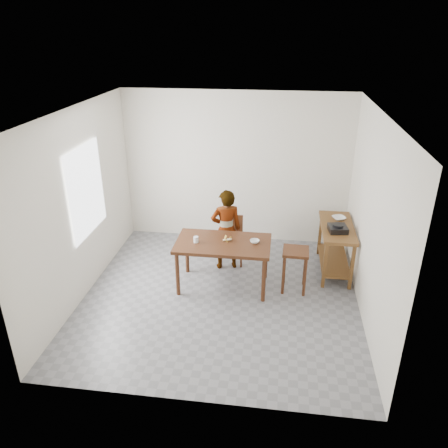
# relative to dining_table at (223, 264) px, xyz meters

# --- Properties ---
(floor) EXTENTS (4.00, 4.00, 0.04)m
(floor) POSITION_rel_dining_table_xyz_m (0.00, -0.30, -0.40)
(floor) COLOR slate
(floor) RESTS_ON ground
(ceiling) EXTENTS (4.00, 4.00, 0.04)m
(ceiling) POSITION_rel_dining_table_xyz_m (0.00, -0.30, 2.35)
(ceiling) COLOR white
(ceiling) RESTS_ON wall_back
(wall_back) EXTENTS (4.00, 0.04, 2.70)m
(wall_back) POSITION_rel_dining_table_xyz_m (0.00, 1.72, 0.98)
(wall_back) COLOR silver
(wall_back) RESTS_ON ground
(wall_front) EXTENTS (4.00, 0.04, 2.70)m
(wall_front) POSITION_rel_dining_table_xyz_m (0.00, -2.32, 0.98)
(wall_front) COLOR silver
(wall_front) RESTS_ON ground
(wall_left) EXTENTS (0.04, 4.00, 2.70)m
(wall_left) POSITION_rel_dining_table_xyz_m (-2.02, -0.30, 0.98)
(wall_left) COLOR silver
(wall_left) RESTS_ON ground
(wall_right) EXTENTS (0.04, 4.00, 2.70)m
(wall_right) POSITION_rel_dining_table_xyz_m (2.02, -0.30, 0.98)
(wall_right) COLOR silver
(wall_right) RESTS_ON ground
(window_pane) EXTENTS (0.02, 1.10, 1.30)m
(window_pane) POSITION_rel_dining_table_xyz_m (-1.97, -0.10, 1.12)
(window_pane) COLOR white
(window_pane) RESTS_ON wall_left
(dining_table) EXTENTS (1.40, 0.80, 0.75)m
(dining_table) POSITION_rel_dining_table_xyz_m (0.00, 0.00, 0.00)
(dining_table) COLOR #442311
(dining_table) RESTS_ON floor
(prep_counter) EXTENTS (0.50, 1.20, 0.80)m
(prep_counter) POSITION_rel_dining_table_xyz_m (1.72, 0.70, 0.03)
(prep_counter) COLOR brown
(prep_counter) RESTS_ON floor
(child) EXTENTS (0.57, 0.46, 1.36)m
(child) POSITION_rel_dining_table_xyz_m (-0.03, 0.58, 0.30)
(child) COLOR white
(child) RESTS_ON floor
(dining_chair) EXTENTS (0.42, 0.42, 0.79)m
(dining_chair) POSITION_rel_dining_table_xyz_m (0.04, 0.74, 0.02)
(dining_chair) COLOR #442311
(dining_chair) RESTS_ON floor
(stool) EXTENTS (0.39, 0.39, 0.67)m
(stool) POSITION_rel_dining_table_xyz_m (1.07, 0.05, -0.04)
(stool) COLOR #442311
(stool) RESTS_ON floor
(glass_tumbler) EXTENTS (0.09, 0.09, 0.09)m
(glass_tumbler) POSITION_rel_dining_table_xyz_m (-0.40, -0.06, 0.42)
(glass_tumbler) COLOR white
(glass_tumbler) RESTS_ON dining_table
(small_bowl) EXTENTS (0.18, 0.18, 0.04)m
(small_bowl) POSITION_rel_dining_table_xyz_m (0.46, 0.05, 0.40)
(small_bowl) COLOR white
(small_bowl) RESTS_ON dining_table
(banana) EXTENTS (0.17, 0.14, 0.05)m
(banana) POSITION_rel_dining_table_xyz_m (0.06, 0.04, 0.40)
(banana) COLOR gold
(banana) RESTS_ON dining_table
(serving_bowl) EXTENTS (0.27, 0.27, 0.05)m
(serving_bowl) POSITION_rel_dining_table_xyz_m (1.76, 0.95, 0.45)
(serving_bowl) COLOR white
(serving_bowl) RESTS_ON prep_counter
(gas_burner) EXTENTS (0.30, 0.30, 0.09)m
(gas_burner) POSITION_rel_dining_table_xyz_m (1.70, 0.50, 0.47)
(gas_burner) COLOR black
(gas_burner) RESTS_ON prep_counter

